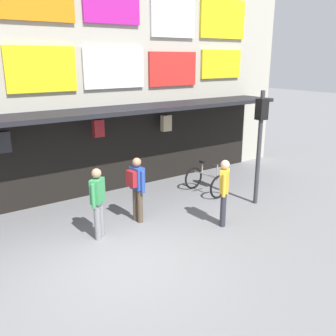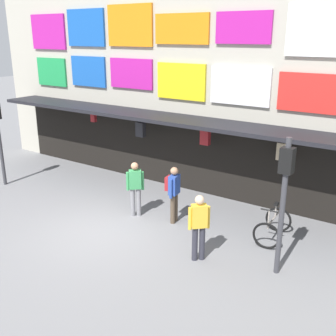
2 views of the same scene
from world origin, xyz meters
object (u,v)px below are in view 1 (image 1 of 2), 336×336
object	(u,v)px
pedestrian_in_white	(224,189)
pedestrian_in_purple	(137,185)
pedestrian_in_red	(98,200)
traffic_light_far	(260,130)
bicycle_parked	(206,181)

from	to	relation	value
pedestrian_in_white	pedestrian_in_purple	bearing A→B (deg)	139.71
pedestrian_in_red	pedestrian_in_white	size ratio (longest dim) A/B	1.00
traffic_light_far	bicycle_parked	size ratio (longest dim) A/B	2.65
pedestrian_in_purple	pedestrian_in_red	bearing A→B (deg)	-166.79
pedestrian_in_red	bicycle_parked	bearing A→B (deg)	12.02
pedestrian_in_white	traffic_light_far	bearing A→B (deg)	16.82
traffic_light_far	pedestrian_in_white	bearing A→B (deg)	-163.18
traffic_light_far	pedestrian_in_white	distance (m)	2.21
traffic_light_far	pedestrian_in_white	size ratio (longest dim) A/B	1.90
pedestrian_in_purple	pedestrian_in_white	bearing A→B (deg)	-40.29
pedestrian_in_red	pedestrian_in_purple	distance (m)	1.20
bicycle_parked	pedestrian_in_purple	size ratio (longest dim) A/B	0.72
pedestrian_in_red	traffic_light_far	bearing A→B (deg)	-7.27
pedestrian_in_red	pedestrian_in_purple	size ratio (longest dim) A/B	1.00
pedestrian_in_red	pedestrian_in_purple	world-z (taller)	same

